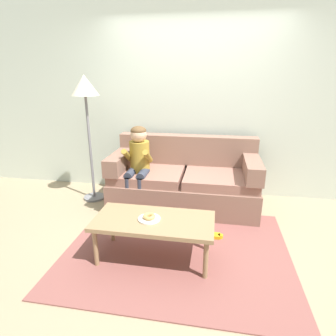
{
  "coord_description": "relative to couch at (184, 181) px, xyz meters",
  "views": [
    {
      "loc": [
        0.34,
        -2.71,
        1.73
      ],
      "look_at": [
        -0.22,
        0.45,
        0.65
      ],
      "focal_mm": 30.05,
      "sensor_mm": 36.0,
      "label": 1
    }
  ],
  "objects": [
    {
      "name": "plate",
      "position": [
        -0.18,
        -1.27,
        0.1
      ],
      "size": [
        0.21,
        0.21,
        0.01
      ],
      "primitive_type": "cylinder",
      "color": "white",
      "rests_on": "coffee_table"
    },
    {
      "name": "person_child",
      "position": [
        -0.58,
        -0.2,
        0.33
      ],
      "size": [
        0.34,
        0.58,
        1.1
      ],
      "color": "olive",
      "rests_on": "ground"
    },
    {
      "name": "ground",
      "position": [
        0.06,
        -0.84,
        -0.34
      ],
      "size": [
        10.0,
        10.0,
        0.0
      ],
      "primitive_type": "plane",
      "color": "#9E896B"
    },
    {
      "name": "couch",
      "position": [
        0.0,
        0.0,
        0.0
      ],
      "size": [
        1.93,
        0.9,
        0.91
      ],
      "color": "#846051",
      "rests_on": "ground"
    },
    {
      "name": "coffee_table",
      "position": [
        -0.14,
        -1.26,
        0.05
      ],
      "size": [
        1.13,
        0.55,
        0.43
      ],
      "color": "#937551",
      "rests_on": "ground"
    },
    {
      "name": "area_rug",
      "position": [
        0.06,
        -1.09,
        -0.33
      ],
      "size": [
        2.25,
        1.8,
        0.01
      ],
      "primitive_type": "cube",
      "color": "brown",
      "rests_on": "ground"
    },
    {
      "name": "toy_controller",
      "position": [
        0.42,
        -0.81,
        -0.31
      ],
      "size": [
        0.23,
        0.09,
        0.05
      ],
      "rotation": [
        0.0,
        0.0,
        0.52
      ],
      "color": "gold",
      "rests_on": "ground"
    },
    {
      "name": "wall_back",
      "position": [
        0.06,
        0.56,
        1.06
      ],
      "size": [
        8.0,
        0.1,
        2.8
      ],
      "primitive_type": "cube",
      "color": "beige",
      "rests_on": "ground"
    },
    {
      "name": "donut",
      "position": [
        -0.18,
        -1.27,
        0.12
      ],
      "size": [
        0.15,
        0.15,
        0.04
      ],
      "primitive_type": "torus",
      "rotation": [
        0.0,
        0.0,
        0.33
      ],
      "color": "tan",
      "rests_on": "plate"
    },
    {
      "name": "floor_lamp",
      "position": [
        -1.31,
        -0.04,
        1.1
      ],
      "size": [
        0.36,
        0.36,
        1.72
      ],
      "color": "slate",
      "rests_on": "ground"
    }
  ]
}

